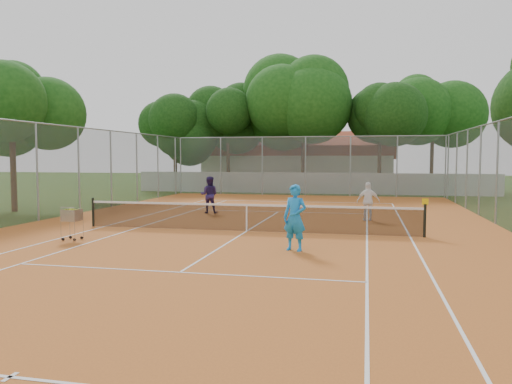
% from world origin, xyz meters
% --- Properties ---
extents(ground, '(120.00, 120.00, 0.00)m').
position_xyz_m(ground, '(0.00, 0.00, 0.00)').
color(ground, '#203C10').
rests_on(ground, ground).
extents(court_pad, '(18.00, 34.00, 0.02)m').
position_xyz_m(court_pad, '(0.00, 0.00, 0.01)').
color(court_pad, '#B76023').
rests_on(court_pad, ground).
extents(court_lines, '(10.98, 23.78, 0.01)m').
position_xyz_m(court_lines, '(0.00, 0.00, 0.02)').
color(court_lines, white).
rests_on(court_lines, court_pad).
extents(tennis_net, '(11.88, 0.10, 0.98)m').
position_xyz_m(tennis_net, '(0.00, 0.00, 0.51)').
color(tennis_net, black).
rests_on(tennis_net, court_pad).
extents(perimeter_fence, '(18.00, 34.00, 4.00)m').
position_xyz_m(perimeter_fence, '(0.00, 0.00, 2.00)').
color(perimeter_fence, slate).
rests_on(perimeter_fence, ground).
extents(boundary_wall, '(26.00, 0.30, 1.50)m').
position_xyz_m(boundary_wall, '(0.00, 19.00, 0.75)').
color(boundary_wall, silver).
rests_on(boundary_wall, ground).
extents(clubhouse, '(16.40, 9.00, 4.40)m').
position_xyz_m(clubhouse, '(-2.00, 29.00, 2.20)').
color(clubhouse, beige).
rests_on(clubhouse, ground).
extents(tropical_trees, '(29.00, 19.00, 10.00)m').
position_xyz_m(tropical_trees, '(0.00, 22.00, 5.00)').
color(tropical_trees, black).
rests_on(tropical_trees, ground).
extents(player_near, '(0.77, 0.62, 1.84)m').
position_xyz_m(player_near, '(2.15, -3.21, 0.94)').
color(player_near, '#1A88E2').
rests_on(player_near, court_pad).
extents(player_far_left, '(0.90, 0.74, 1.71)m').
position_xyz_m(player_far_left, '(-3.03, 5.16, 0.87)').
color(player_far_left, '#24184A').
rests_on(player_far_left, court_pad).
extents(player_far_right, '(0.96, 0.47, 1.58)m').
position_xyz_m(player_far_right, '(4.16, 3.97, 0.81)').
color(player_far_right, white).
rests_on(player_far_right, court_pad).
extents(ball_hopper, '(0.61, 0.61, 1.07)m').
position_xyz_m(ball_hopper, '(-4.87, -3.01, 0.55)').
color(ball_hopper, '#ABAAB1').
rests_on(ball_hopper, court_pad).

